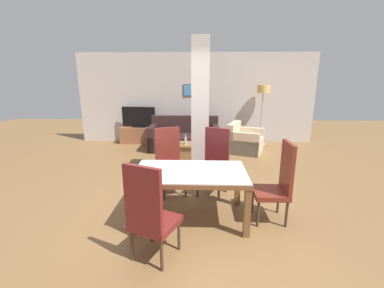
# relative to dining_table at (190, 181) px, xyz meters

# --- Properties ---
(ground_plane) EXTENTS (18.00, 18.00, 0.00)m
(ground_plane) POSITION_rel_dining_table_xyz_m (0.00, 0.00, -0.58)
(ground_plane) COLOR brown
(back_wall) EXTENTS (7.20, 0.09, 2.70)m
(back_wall) POSITION_rel_dining_table_xyz_m (-0.00, 4.65, 0.77)
(back_wall) COLOR beige
(back_wall) RESTS_ON ground_plane
(divider_pillar) EXTENTS (0.33, 0.32, 2.70)m
(divider_pillar) POSITION_rel_dining_table_xyz_m (0.13, 1.62, 0.77)
(divider_pillar) COLOR beige
(divider_pillar) RESTS_ON ground_plane
(dining_table) EXTENTS (1.56, 0.94, 0.72)m
(dining_table) POSITION_rel_dining_table_xyz_m (0.00, 0.00, 0.00)
(dining_table) COLOR brown
(dining_table) RESTS_ON ground_plane
(dining_chair_near_left) EXTENTS (0.61, 0.61, 1.14)m
(dining_chair_near_left) POSITION_rel_dining_table_xyz_m (-0.39, -0.90, -0.00)
(dining_chair_near_left) COLOR maroon
(dining_chair_near_left) RESTS_ON ground_plane
(dining_chair_head_right) EXTENTS (0.46, 0.46, 1.14)m
(dining_chair_head_right) POSITION_rel_dining_table_xyz_m (1.21, 0.00, -0.00)
(dining_chair_head_right) COLOR maroon
(dining_chair_head_right) RESTS_ON ground_plane
(dining_chair_far_left) EXTENTS (0.61, 0.61, 1.14)m
(dining_chair_far_left) POSITION_rel_dining_table_xyz_m (-0.39, 0.89, -0.00)
(dining_chair_far_left) COLOR maroon
(dining_chair_far_left) RESTS_ON ground_plane
(dining_chair_far_right) EXTENTS (0.61, 0.61, 1.14)m
(dining_chair_far_right) POSITION_rel_dining_table_xyz_m (0.39, 0.88, -0.00)
(dining_chair_far_right) COLOR maroon
(dining_chair_far_right) RESTS_ON ground_plane
(sofa) EXTENTS (1.91, 0.91, 0.91)m
(sofa) POSITION_rel_dining_table_xyz_m (-0.30, 3.70, -0.27)
(sofa) COLOR #321E1F
(sofa) RESTS_ON ground_plane
(armchair) EXTENTS (1.12, 1.16, 0.79)m
(armchair) POSITION_rel_dining_table_xyz_m (1.33, 3.49, -0.30)
(armchair) COLOR beige
(armchair) RESTS_ON ground_plane
(coffee_table) EXTENTS (0.73, 0.52, 0.43)m
(coffee_table) POSITION_rel_dining_table_xyz_m (-0.33, 2.64, -0.35)
(coffee_table) COLOR olive
(coffee_table) RESTS_ON ground_plane
(bottle) EXTENTS (0.06, 0.06, 0.25)m
(bottle) POSITION_rel_dining_table_xyz_m (-0.21, 2.55, -0.05)
(bottle) COLOR #B2B7BC
(bottle) RESTS_ON coffee_table
(tv_stand) EXTENTS (1.15, 0.40, 0.50)m
(tv_stand) POSITION_rel_dining_table_xyz_m (-1.73, 4.37, -0.33)
(tv_stand) COLOR #985B3B
(tv_stand) RESTS_ON ground_plane
(tv_screen) EXTENTS (1.03, 0.24, 0.62)m
(tv_screen) POSITION_rel_dining_table_xyz_m (-1.73, 4.37, 0.22)
(tv_screen) COLOR black
(tv_screen) RESTS_ON tv_stand
(floor_lamp) EXTENTS (0.36, 0.36, 1.76)m
(floor_lamp) POSITION_rel_dining_table_xyz_m (1.96, 4.32, 0.92)
(floor_lamp) COLOR #B7B7BC
(floor_lamp) RESTS_ON ground_plane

